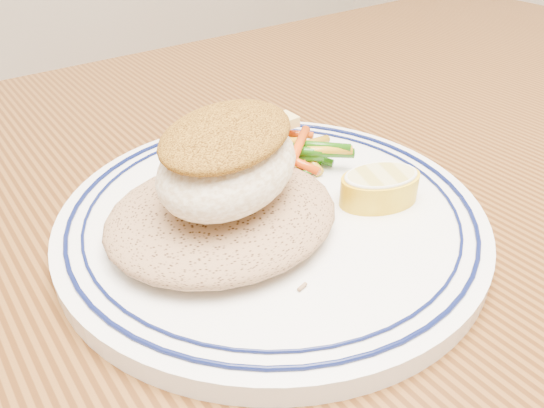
{
  "coord_description": "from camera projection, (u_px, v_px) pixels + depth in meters",
  "views": [
    {
      "loc": [
        -0.2,
        -0.22,
        0.97
      ],
      "look_at": [
        -0.02,
        0.03,
        0.77
      ],
      "focal_mm": 35.0,
      "sensor_mm": 36.0,
      "label": 1
    }
  ],
  "objects": [
    {
      "name": "butter_pat",
      "position": [
        281.0,
        122.0,
        0.41
      ],
      "size": [
        0.02,
        0.02,
        0.01
      ],
      "primitive_type": "cube",
      "rotation": [
        0.0,
        0.0,
        0.02
      ],
      "color": "#F1D276",
      "rests_on": "vegetable_pile"
    },
    {
      "name": "dining_table",
      "position": [
        311.0,
        333.0,
        0.42
      ],
      "size": [
        1.5,
        0.9,
        0.75
      ],
      "color": "#47260E",
      "rests_on": "ground"
    },
    {
      "name": "plate",
      "position": [
        272.0,
        216.0,
        0.37
      ],
      "size": [
        0.3,
        0.3,
        0.02
      ],
      "color": "white",
      "rests_on": "dining_table"
    },
    {
      "name": "rice_pilaf",
      "position": [
        222.0,
        210.0,
        0.34
      ],
      "size": [
        0.15,
        0.14,
        0.03
      ],
      "primitive_type": "ellipsoid",
      "color": "#916C48",
      "rests_on": "plate"
    },
    {
      "name": "lemon_wedge",
      "position": [
        380.0,
        186.0,
        0.37
      ],
      "size": [
        0.07,
        0.07,
        0.02
      ],
      "color": "yellow",
      "rests_on": "plate"
    },
    {
      "name": "vegetable_pile",
      "position": [
        285.0,
        154.0,
        0.41
      ],
      "size": [
        0.11,
        0.1,
        0.03
      ],
      "color": "#C83F0A",
      "rests_on": "plate"
    },
    {
      "name": "fish_fillet",
      "position": [
        228.0,
        158.0,
        0.33
      ],
      "size": [
        0.13,
        0.12,
        0.05
      ],
      "color": "#F6E9CB",
      "rests_on": "rice_pilaf"
    }
  ]
}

